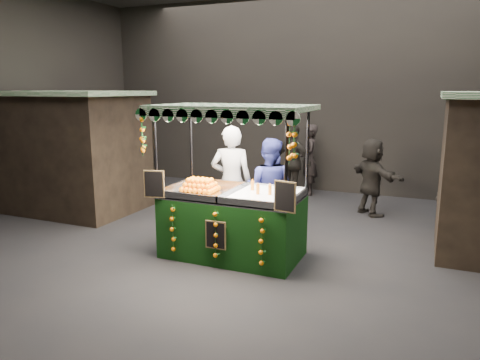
% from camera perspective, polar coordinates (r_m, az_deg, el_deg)
% --- Properties ---
extents(ground, '(12.00, 12.00, 0.00)m').
position_cam_1_polar(ground, '(7.59, -0.08, -8.88)').
color(ground, black).
rests_on(ground, ground).
extents(market_hall, '(12.10, 10.10, 5.05)m').
position_cam_1_polar(market_hall, '(7.15, -0.09, 17.45)').
color(market_hall, black).
rests_on(market_hall, ground).
extents(neighbour_stall_left, '(3.00, 2.20, 2.60)m').
position_cam_1_polar(neighbour_stall_left, '(10.51, -20.45, 3.49)').
color(neighbour_stall_left, black).
rests_on(neighbour_stall_left, ground).
extents(juice_stall, '(2.48, 1.46, 2.40)m').
position_cam_1_polar(juice_stall, '(7.09, -0.99, -4.00)').
color(juice_stall, black).
rests_on(juice_stall, ground).
extents(vendor_grey, '(0.84, 0.66, 2.02)m').
position_cam_1_polar(vendor_grey, '(8.02, -1.10, -0.25)').
color(vendor_grey, gray).
rests_on(vendor_grey, ground).
extents(vendor_blue, '(0.93, 0.75, 1.81)m').
position_cam_1_polar(vendor_blue, '(7.96, 3.72, -1.14)').
color(vendor_blue, navy).
rests_on(vendor_blue, ground).
extents(shopper_0, '(0.64, 0.52, 1.53)m').
position_cam_1_polar(shopper_0, '(11.15, -17.33, 1.28)').
color(shopper_0, black).
rests_on(shopper_0, ground).
extents(shopper_2, '(1.15, 0.84, 1.81)m').
position_cam_1_polar(shopper_2, '(10.88, 6.77, 2.24)').
color(shopper_2, black).
rests_on(shopper_2, ground).
extents(shopper_3, '(1.14, 0.96, 1.53)m').
position_cam_1_polar(shopper_3, '(9.82, 26.21, -0.70)').
color(shopper_3, black).
rests_on(shopper_3, ground).
extents(shopper_4, '(0.77, 0.53, 1.53)m').
position_cam_1_polar(shopper_4, '(11.41, -14.19, 1.68)').
color(shopper_4, black).
rests_on(shopper_4, ground).
extents(shopper_5, '(1.41, 1.41, 1.63)m').
position_cam_1_polar(shopper_5, '(9.87, 16.39, 0.37)').
color(shopper_5, black).
rests_on(shopper_5, ground).
extents(shopper_6, '(0.64, 0.76, 1.78)m').
position_cam_1_polar(shopper_6, '(11.44, 8.75, 2.54)').
color(shopper_6, black).
rests_on(shopper_6, ground).
extents(shopper_7, '(0.62, 0.66, 1.51)m').
position_cam_1_polar(shopper_7, '(11.64, 8.73, 2.04)').
color(shopper_7, black).
rests_on(shopper_7, ground).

